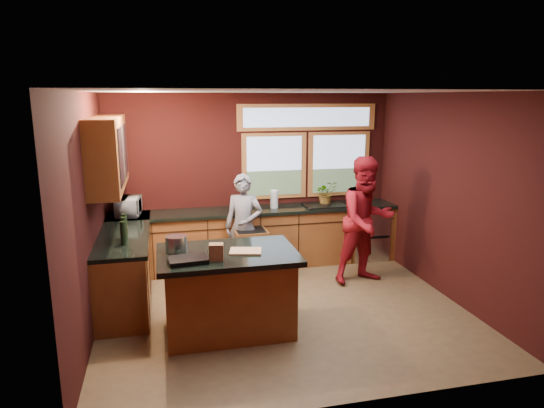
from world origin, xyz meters
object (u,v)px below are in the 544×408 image
object	(u,v)px
person_grey	(244,227)
island	(228,291)
cutting_board	(246,251)
stock_pot	(176,244)
person_red	(367,221)

from	to	relation	value
person_grey	island	bearing A→B (deg)	-81.31
island	cutting_board	xyz separation A→B (m)	(0.20, -0.05, 0.48)
island	stock_pot	size ratio (longest dim) A/B	6.46
person_grey	stock_pot	xyz separation A→B (m)	(-1.02, -1.48, 0.26)
person_grey	cutting_board	size ratio (longest dim) A/B	4.44
cutting_board	stock_pot	world-z (taller)	stock_pot
person_grey	person_red	xyz separation A→B (m)	(1.68, -0.58, 0.14)
island	person_grey	xyz separation A→B (m)	(0.47, 1.63, 0.30)
person_red	person_grey	bearing A→B (deg)	151.15
island	stock_pot	world-z (taller)	stock_pot
cutting_board	island	bearing A→B (deg)	165.96
stock_pot	person_red	bearing A→B (deg)	18.56
cutting_board	person_red	bearing A→B (deg)	29.60
island	person_red	world-z (taller)	person_red
island	cutting_board	size ratio (longest dim) A/B	4.43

